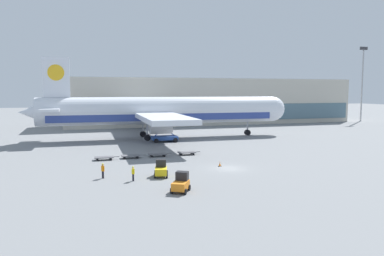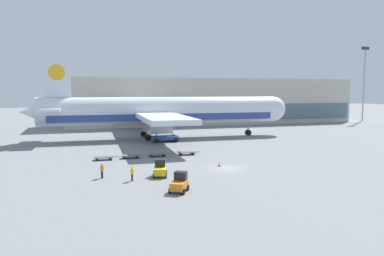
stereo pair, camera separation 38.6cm
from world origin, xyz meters
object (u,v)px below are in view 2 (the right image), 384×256
object	(u,v)px
baggage_tug_foreground	(160,169)
ground_crew_far	(102,169)
light_mast	(364,79)
baggage_dolly_trail	(187,152)
baggage_tug_mid	(179,183)
baggage_dolly_second	(130,156)
ground_crew_near	(132,172)
airplane_main	(161,112)
baggage_dolly_third	(157,154)
traffic_cone_near	(219,164)
baggage_dolly_lead	(104,157)
scissor_lift_loader	(165,132)

from	to	relation	value
baggage_tug_foreground	ground_crew_far	xyz separation A→B (m)	(-6.82, 1.07, 0.18)
light_mast	baggage_dolly_trail	size ratio (longest dim) A/B	6.67
baggage_tug_foreground	baggage_tug_mid	distance (m)	7.37
baggage_dolly_second	ground_crew_near	world-z (taller)	ground_crew_near
light_mast	ground_crew_near	size ratio (longest dim) A/B	14.44
airplane_main	baggage_dolly_third	distance (m)	23.28
baggage_dolly_second	baggage_tug_mid	bearing A→B (deg)	-81.60
light_mast	traffic_cone_near	bearing A→B (deg)	-142.55
baggage_dolly_trail	traffic_cone_near	size ratio (longest dim) A/B	5.18
baggage_dolly_third	ground_crew_near	xyz separation A→B (m)	(-6.07, -14.86, 0.62)
baggage_dolly_second	baggage_dolly_third	world-z (taller)	same
baggage_dolly_lead	airplane_main	bearing A→B (deg)	60.90
baggage_dolly_second	traffic_cone_near	xyz separation A→B (m)	(10.86, -9.83, -0.04)
light_mast	baggage_dolly_second	xyz separation A→B (m)	(-84.57, -46.62, -13.91)
scissor_lift_loader	baggage_dolly_third	bearing A→B (deg)	-104.93
traffic_cone_near	baggage_tug_foreground	bearing A→B (deg)	-158.93
baggage_tug_mid	baggage_dolly_second	size ratio (longest dim) A/B	0.76
baggage_tug_mid	baggage_dolly_third	world-z (taller)	baggage_tug_mid
light_mast	baggage_dolly_lead	distance (m)	101.20
baggage_tug_mid	ground_crew_far	size ratio (longest dim) A/B	1.57
baggage_tug_mid	airplane_main	bearing A→B (deg)	21.28
baggage_tug_mid	baggage_dolly_lead	size ratio (longest dim) A/B	0.76
baggage_tug_foreground	ground_crew_far	distance (m)	6.91
scissor_lift_loader	ground_crew_near	bearing A→B (deg)	-107.54
baggage_tug_foreground	baggage_tug_mid	xyz separation A→B (m)	(0.46, -7.35, 0.00)
scissor_lift_loader	baggage_dolly_second	distance (m)	19.10
ground_crew_near	ground_crew_far	xyz separation A→B (m)	(-3.24, 2.40, 0.05)
baggage_dolly_second	ground_crew_far	world-z (taller)	ground_crew_far
baggage_dolly_second	airplane_main	bearing A→B (deg)	68.75
light_mast	baggage_dolly_second	distance (m)	97.57
airplane_main	scissor_lift_loader	xyz separation A→B (m)	(-0.39, -5.56, -3.81)
baggage_tug_foreground	traffic_cone_near	size ratio (longest dim) A/B	3.76
airplane_main	baggage_tug_foreground	world-z (taller)	airplane_main
scissor_lift_loader	ground_crew_far	distance (m)	32.24
baggage_tug_mid	baggage_dolly_trail	xyz separation A→B (m)	(6.88, 21.05, -0.49)
baggage_dolly_third	light_mast	bearing A→B (deg)	32.24
baggage_tug_mid	traffic_cone_near	world-z (taller)	baggage_tug_mid
baggage_dolly_third	traffic_cone_near	world-z (taller)	traffic_cone_near
ground_crew_near	traffic_cone_near	distance (m)	13.57
airplane_main	baggage_dolly_lead	distance (m)	26.85
light_mast	scissor_lift_loader	distance (m)	82.01
baggage_tug_foreground	baggage_dolly_lead	distance (m)	14.30
baggage_tug_foreground	baggage_dolly_trail	size ratio (longest dim) A/B	0.73
scissor_lift_loader	traffic_cone_near	size ratio (longest dim) A/B	7.36
baggage_tug_foreground	baggage_dolly_trail	bearing A→B (deg)	-14.62
baggage_dolly_lead	light_mast	bearing A→B (deg)	30.09
baggage_tug_mid	light_mast	bearing A→B (deg)	-19.67
airplane_main	baggage_tug_mid	xyz separation A→B (m)	(-7.39, -42.87, -4.96)
baggage_dolly_third	ground_crew_far	world-z (taller)	ground_crew_far
light_mast	baggage_dolly_lead	world-z (taller)	light_mast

